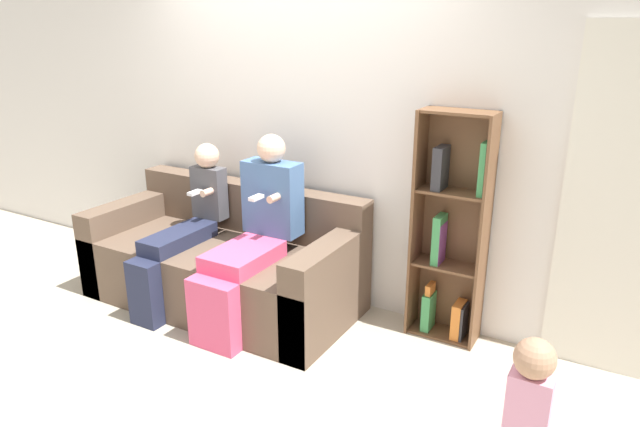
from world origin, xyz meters
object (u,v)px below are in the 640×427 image
at_px(couch, 224,264).
at_px(child_seated, 183,227).
at_px(toddler_standing, 528,404).
at_px(bookshelf, 450,237).
at_px(adult_seated, 253,231).

bearing_deg(couch, child_seated, -150.95).
xyz_separation_m(toddler_standing, bookshelf, (-0.75, 1.13, 0.27)).
distance_m(couch, adult_seated, 0.53).
relative_size(couch, toddler_standing, 2.70).
relative_size(adult_seated, bookshelf, 0.85).
bearing_deg(toddler_standing, bookshelf, 123.36).
distance_m(toddler_standing, bookshelf, 1.38).
bearing_deg(bookshelf, child_seated, -164.30).
xyz_separation_m(couch, toddler_standing, (2.35, -0.75, 0.13)).
distance_m(child_seated, bookshelf, 1.93).
bearing_deg(toddler_standing, couch, 162.23).
height_order(toddler_standing, bookshelf, bookshelf).
bearing_deg(bookshelf, toddler_standing, -56.64).
bearing_deg(bookshelf, couch, -166.61).
height_order(couch, child_seated, child_seated).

